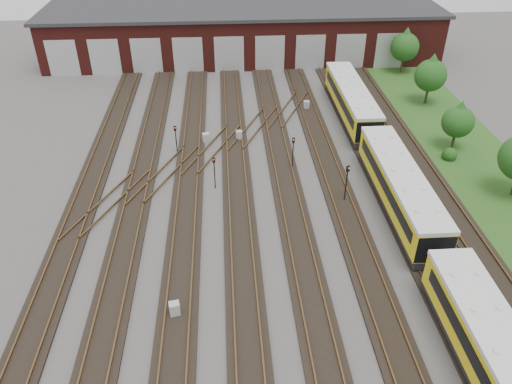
{
  "coord_description": "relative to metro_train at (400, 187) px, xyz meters",
  "views": [
    {
      "loc": [
        -2.8,
        -26.1,
        22.32
      ],
      "look_at": [
        -0.75,
        3.99,
        2.0
      ],
      "focal_mm": 35.0,
      "sensor_mm": 36.0,
      "label": 1
    }
  ],
  "objects": [
    {
      "name": "relay_cabinet_2",
      "position": [
        -14.64,
        11.41,
        -1.36
      ],
      "size": [
        0.74,
        0.67,
        1.02
      ],
      "primitive_type": "cube",
      "rotation": [
        0.0,
        0.0,
        0.31
      ],
      "color": "#A8ABAD",
      "rests_on": "ground"
    },
    {
      "name": "tree_0",
      "position": [
        9.24,
        28.29,
        1.74
      ],
      "size": [
        3.39,
        3.39,
        5.61
      ],
      "color": "#332817",
      "rests_on": "ground"
    },
    {
      "name": "maintenance_shed",
      "position": [
        -10.01,
        35.91,
        1.34
      ],
      "size": [
        51.0,
        12.5,
        6.35
      ],
      "color": "#4C1713",
      "rests_on": "ground"
    },
    {
      "name": "grass_verge",
      "position": [
        9.0,
        5.94,
        -1.84
      ],
      "size": [
        8.0,
        55.0,
        0.05
      ],
      "primitive_type": "cube",
      "color": "#244717",
      "rests_on": "ground"
    },
    {
      "name": "track_network",
      "position": [
        -10.17,
        -3.47,
        -1.76
      ],
      "size": [
        30.4,
        70.0,
        0.33
      ],
      "color": "black",
      "rests_on": "ground"
    },
    {
      "name": "bush_1",
      "position": [
        6.9,
        6.96,
        -1.22
      ],
      "size": [
        1.29,
        1.29,
        1.29
      ],
      "primitive_type": "sphere",
      "color": "#164413",
      "rests_on": "ground"
    },
    {
      "name": "relay_cabinet_4",
      "position": [
        -4.15,
        18.25,
        -1.4
      ],
      "size": [
        0.58,
        0.48,
        0.94
      ],
      "primitive_type": "cube",
      "rotation": [
        0.0,
        0.0,
        0.02
      ],
      "color": "#A8ABAD",
      "rests_on": "ground"
    },
    {
      "name": "signal_mast_1",
      "position": [
        -13.8,
        3.69,
        -0.06
      ],
      "size": [
        0.23,
        0.21,
        2.84
      ],
      "rotation": [
        0.0,
        0.0,
        -0.12
      ],
      "color": "black",
      "rests_on": "ground"
    },
    {
      "name": "relay_cabinet_3",
      "position": [
        -0.61,
        13.28,
        -1.44
      ],
      "size": [
        0.64,
        0.59,
        0.86
      ],
      "primitive_type": "cube",
      "rotation": [
        0.0,
        0.0,
        -0.39
      ],
      "color": "#A8ABAD",
      "rests_on": "ground"
    },
    {
      "name": "signal_mast_2",
      "position": [
        -7.18,
        6.32,
        0.02
      ],
      "size": [
        0.24,
        0.22,
        2.96
      ],
      "rotation": [
        0.0,
        0.0,
        -0.1
      ],
      "color": "black",
      "rests_on": "ground"
    },
    {
      "name": "relay_cabinet_0",
      "position": [
        -16.14,
        -9.72,
        -1.36
      ],
      "size": [
        0.69,
        0.61,
        1.01
      ],
      "primitive_type": "cube",
      "rotation": [
        0.0,
        0.0,
        0.2
      ],
      "color": "#A8ABAD",
      "rests_on": "ground"
    },
    {
      "name": "tree_1",
      "position": [
        9.0,
        18.91,
        1.7
      ],
      "size": [
        3.36,
        3.36,
        5.56
      ],
      "color": "#332817",
      "rests_on": "ground"
    },
    {
      "name": "ground",
      "position": [
        -10.0,
        -4.06,
        -1.87
      ],
      "size": [
        120.0,
        120.0,
        0.0
      ],
      "primitive_type": "plane",
      "color": "#413E3C",
      "rests_on": "ground"
    },
    {
      "name": "tree_3",
      "position": [
        7.92,
        8.88,
        1.16
      ],
      "size": [
        2.85,
        2.85,
        4.72
      ],
      "color": "#332817",
      "rests_on": "ground"
    },
    {
      "name": "metro_train",
      "position": [
        0.0,
        0.0,
        0.0
      ],
      "size": [
        2.67,
        46.55,
        3.0
      ],
      "rotation": [
        0.0,
        0.0,
        -0.0
      ],
      "color": "black",
      "rests_on": "ground"
    },
    {
      "name": "signal_mast_0",
      "position": [
        -17.24,
        9.76,
        -0.15
      ],
      "size": [
        0.25,
        0.23,
        2.68
      ],
      "rotation": [
        0.0,
        0.0,
        0.26
      ],
      "color": "black",
      "rests_on": "ground"
    },
    {
      "name": "bush_2",
      "position": [
        10.99,
        25.22,
        -1.32
      ],
      "size": [
        1.09,
        1.09,
        1.09
      ],
      "primitive_type": "sphere",
      "color": "#164413",
      "rests_on": "ground"
    },
    {
      "name": "relay_cabinet_1",
      "position": [
        -11.54,
        11.8,
        -1.39
      ],
      "size": [
        0.6,
        0.5,
        0.96
      ],
      "primitive_type": "cube",
      "rotation": [
        0.0,
        0.0,
        0.04
      ],
      "color": "#A8ABAD",
      "rests_on": "ground"
    },
    {
      "name": "signal_mast_3",
      "position": [
        -3.77,
        1.16,
        0.17
      ],
      "size": [
        0.29,
        0.28,
        3.2
      ],
      "rotation": [
        0.0,
        0.0,
        0.42
      ],
      "color": "black",
      "rests_on": "ground"
    }
  ]
}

